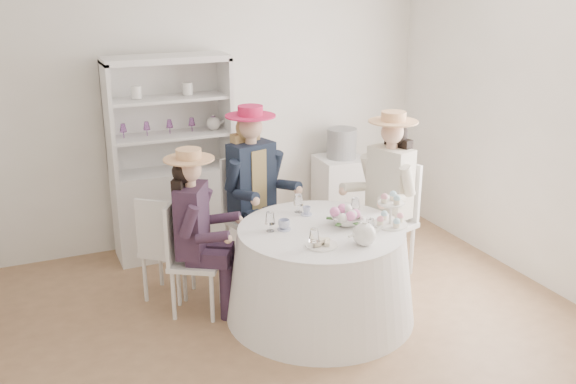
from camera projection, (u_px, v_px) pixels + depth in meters
name	position (u px, v px, depth m)	size (l,w,h in m)	color
ground	(293.00, 325.00, 4.92)	(4.50, 4.50, 0.00)	#8E6947
wall_back	(209.00, 105.00, 6.21)	(4.50, 4.50, 0.00)	silver
wall_front	(484.00, 271.00, 2.75)	(4.50, 4.50, 0.00)	silver
wall_right	(540.00, 127.00, 5.33)	(4.50, 4.50, 0.00)	silver
tea_table	(320.00, 272.00, 4.96)	(1.47, 1.47, 0.73)	white
hutch	(173.00, 186.00, 6.03)	(1.22, 0.70, 1.88)	silver
side_table	(340.00, 192.00, 6.77)	(0.48, 0.48, 0.75)	silver
hatbox	(342.00, 143.00, 6.60)	(0.31, 0.31, 0.31)	black
guest_left	(195.00, 223.00, 4.88)	(0.57, 0.53, 1.34)	silver
guest_mid	(253.00, 181.00, 5.55)	(0.57, 0.61, 1.51)	silver
guest_right	(388.00, 185.00, 5.52)	(0.60, 0.56, 1.47)	silver
spare_chair	(164.00, 245.00, 5.17)	(0.52, 0.52, 0.90)	silver
teacup_a	(284.00, 225.00, 4.81)	(0.09, 0.09, 0.07)	white
teacup_b	(307.00, 211.00, 5.11)	(0.06, 0.06, 0.06)	white
teacup_c	(342.00, 215.00, 5.02)	(0.08, 0.08, 0.06)	white
flower_bowl	(347.00, 221.00, 4.90)	(0.24, 0.24, 0.06)	white
flower_arrangement	(345.00, 214.00, 4.86)	(0.21, 0.21, 0.08)	pink
table_teapot	(365.00, 234.00, 4.54)	(0.24, 0.17, 0.18)	white
sandwich_plate	(322.00, 244.00, 4.53)	(0.23, 0.23, 0.05)	white
cupcake_stand	(391.00, 214.00, 4.88)	(0.27, 0.27, 0.25)	white
stemware_set	(321.00, 219.00, 4.82)	(0.82, 0.79, 0.15)	white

